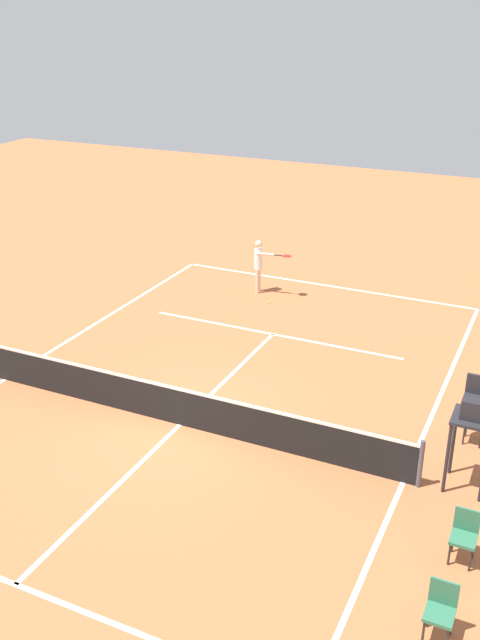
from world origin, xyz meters
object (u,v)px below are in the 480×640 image
courtside_chair_far (441,609)px  player_serving (260,262)px  courtside_chair_mid (476,420)px  tennis_ball (269,302)px  courtside_chair_near (464,534)px

courtside_chair_far → player_serving: bearing=-55.6°
player_serving → courtside_chair_mid: 10.17m
player_serving → tennis_ball: 1.46m
player_serving → courtside_chair_far: 14.70m
player_serving → tennis_ball: player_serving is taller
courtside_chair_near → courtside_chair_far: same height
courtside_chair_mid → courtside_chair_far: (-0.35, 5.80, 0.00)m
player_serving → courtside_chair_far: bearing=25.8°
tennis_ball → courtside_chair_far: courtside_chair_far is taller
courtside_chair_near → courtside_chair_far: 1.87m
tennis_ball → player_serving: bearing=-48.6°
player_serving → courtside_chair_near: (-8.34, 10.25, -0.55)m
player_serving → tennis_ball: bearing=32.8°
player_serving → courtside_chair_far: player_serving is taller
player_serving → courtside_chair_far: size_ratio=1.90×
courtside_chair_near → player_serving: bearing=-50.9°
courtside_chair_near → courtside_chair_mid: size_ratio=1.00×
player_serving → courtside_chair_mid: player_serving is taller
player_serving → courtside_chair_mid: (-7.94, 6.32, -0.55)m
courtside_chair_mid → courtside_chair_far: size_ratio=1.00×
courtside_chair_mid → tennis_ball: bearing=-37.4°
tennis_ball → courtside_chair_far: 13.68m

